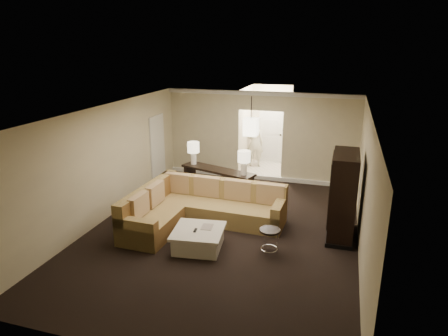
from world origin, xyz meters
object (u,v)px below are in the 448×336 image
(drink_table, at_px, (270,236))
(person, at_px, (255,141))
(coffee_table, at_px, (198,238))
(sectional_sofa, at_px, (197,208))
(console_table, at_px, (218,181))
(armoire, at_px, (342,197))

(drink_table, height_order, person, person)
(drink_table, relative_size, person, 0.30)
(coffee_table, bearing_deg, sectional_sofa, 111.70)
(drink_table, bearing_deg, coffee_table, -171.66)
(sectional_sofa, xyz_separation_m, person, (0.27, 5.04, 0.52))
(sectional_sofa, xyz_separation_m, console_table, (-0.04, 1.74, 0.12))
(armoire, bearing_deg, console_table, 157.38)
(armoire, height_order, person, armoire)
(sectional_sofa, height_order, armoire, armoire)
(console_table, height_order, armoire, armoire)
(sectional_sofa, bearing_deg, console_table, 93.25)
(armoire, distance_m, person, 5.59)
(sectional_sofa, relative_size, drink_table, 6.22)
(coffee_table, bearing_deg, person, 91.63)
(coffee_table, distance_m, drink_table, 1.51)
(sectional_sofa, relative_size, console_table, 1.49)
(console_table, relative_size, person, 1.23)
(sectional_sofa, bearing_deg, armoire, 7.97)
(coffee_table, xyz_separation_m, person, (-0.18, 6.16, 0.70))
(coffee_table, relative_size, console_table, 0.52)
(console_table, relative_size, armoire, 1.16)
(sectional_sofa, height_order, coffee_table, sectional_sofa)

